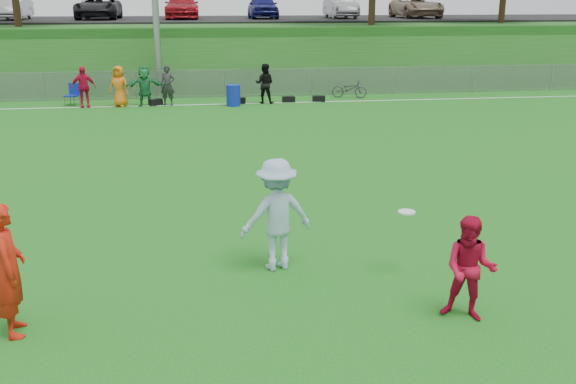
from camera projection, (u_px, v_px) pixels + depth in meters
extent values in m
plane|color=#135D14|center=(286.00, 278.00, 10.56)|extent=(120.00, 120.00, 0.00)
cube|color=white|center=(228.00, 104.00, 27.60)|extent=(60.00, 0.10, 0.01)
cube|color=gray|center=(225.00, 84.00, 29.32)|extent=(58.00, 0.02, 1.20)
cube|color=gray|center=(225.00, 70.00, 29.13)|extent=(58.00, 0.04, 0.04)
cube|color=#1A5117|center=(216.00, 46.00, 39.47)|extent=(120.00, 18.00, 3.00)
cube|color=black|center=(214.00, 19.00, 40.91)|extent=(120.00, 12.00, 0.10)
imported|color=#A7A6AC|center=(12.00, 7.00, 38.11)|extent=(1.52, 4.37, 1.44)
imported|color=black|center=(98.00, 7.00, 38.79)|extent=(2.39, 5.18, 1.44)
imported|color=maroon|center=(182.00, 7.00, 39.47)|extent=(2.02, 4.96, 1.44)
imported|color=navy|center=(263.00, 7.00, 40.15)|extent=(1.70, 4.23, 1.44)
imported|color=gray|center=(341.00, 7.00, 40.82)|extent=(1.52, 4.37, 1.44)
imported|color=gray|center=(416.00, 6.00, 41.50)|extent=(2.39, 5.18, 1.44)
imported|color=red|center=(83.00, 87.00, 26.55)|extent=(1.06, 0.62, 1.69)
imported|color=orange|center=(119.00, 86.00, 26.74)|extent=(0.97, 0.80, 1.69)
imported|color=#217B42|center=(145.00, 86.00, 26.88)|extent=(1.63, 0.71, 1.69)
imported|color=#292A2C|center=(168.00, 85.00, 27.01)|extent=(0.69, 0.52, 1.69)
imported|color=black|center=(265.00, 84.00, 27.57)|extent=(0.97, 0.85, 1.69)
cube|color=black|center=(156.00, 102.00, 27.24)|extent=(0.62, 0.52, 0.26)
cube|color=black|center=(239.00, 100.00, 27.72)|extent=(0.60, 0.39, 0.26)
cube|color=black|center=(289.00, 99.00, 28.02)|extent=(0.55, 0.29, 0.26)
cube|color=black|center=(319.00, 99.00, 28.20)|extent=(0.58, 0.34, 0.26)
imported|color=red|center=(8.00, 270.00, 8.58)|extent=(0.59, 0.77, 1.88)
imported|color=#B70C2D|center=(470.00, 269.00, 9.02)|extent=(0.94, 0.88, 1.54)
imported|color=#97B6D2|center=(276.00, 215.00, 10.69)|extent=(1.36, 0.97, 1.91)
cylinder|color=white|center=(407.00, 212.00, 10.46)|extent=(0.28, 0.28, 0.03)
cylinder|color=#0F25A6|center=(233.00, 95.00, 27.02)|extent=(0.74, 0.74, 0.89)
cube|color=#0E209B|center=(72.00, 96.00, 27.20)|extent=(0.65, 0.65, 0.05)
cube|color=#0E209B|center=(74.00, 89.00, 27.35)|extent=(0.49, 0.22, 0.50)
imported|color=#313134|center=(349.00, 89.00, 29.18)|extent=(1.68, 1.03, 0.83)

